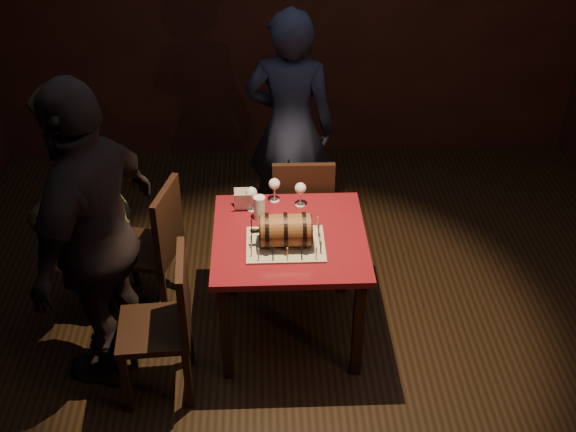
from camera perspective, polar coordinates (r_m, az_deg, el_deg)
The scene contains 16 objects.
room_shell at distance 3.76m, azimuth 1.46°, elevation 5.26°, with size 5.04×5.04×2.80m.
pub_table at distance 4.29m, azimuth 0.12°, elevation -2.73°, with size 0.90×0.90×0.75m.
cake_board at distance 4.14m, azimuth -0.19°, elevation -2.26°, with size 0.45×0.35×0.01m, color #AAA089.
barrel_cake at distance 4.09m, azimuth -0.20°, elevation -1.13°, with size 0.35×0.20×0.20m.
birthday_candles at distance 4.12m, azimuth -0.19°, elevation -1.73°, with size 0.40×0.30×0.09m.
wine_glass_left at distance 4.39m, azimuth -2.92°, elevation 1.77°, with size 0.07×0.07×0.16m.
wine_glass_mid at distance 4.47m, azimuth -1.08°, elevation 2.47°, with size 0.07×0.07×0.16m.
wine_glass_right at distance 4.43m, azimuth 0.99°, elevation 2.12°, with size 0.07×0.07×0.16m.
pint_of_ale at distance 4.34m, azimuth -2.28°, elevation 0.63°, with size 0.07×0.07×0.15m.
menu_card at distance 4.42m, azimuth -3.62°, elevation 1.23°, with size 0.10×0.05×0.13m, color white, non-canonical shape.
chair_back at distance 4.86m, azimuth 1.15°, elevation 0.56°, with size 0.40×0.40×0.93m.
chair_left_rear at distance 4.63m, azimuth -10.45°, elevation -2.08°, with size 0.49×0.49×0.93m.
chair_left_front at distance 4.06m, azimuth -9.48°, elevation -8.01°, with size 0.42×0.42×0.93m.
person_back at distance 5.10m, azimuth 0.18°, elevation 6.89°, with size 0.64×0.42×1.74m, color #181D31.
person_left_rear at distance 4.48m, azimuth -16.17°, elevation 0.22°, with size 0.79×0.62×1.63m, color #424321.
person_left_front at distance 4.02m, azimuth -14.90°, elevation -1.69°, with size 1.10×0.46×1.87m, color black.
Camera 1 is at (-0.22, -3.27, 3.24)m, focal length 45.00 mm.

